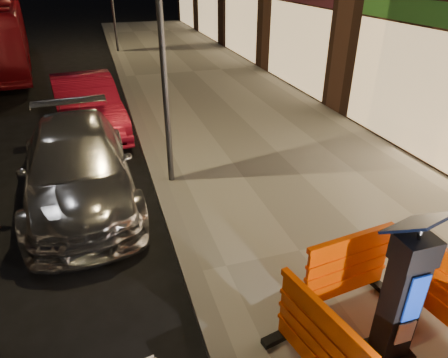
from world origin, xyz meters
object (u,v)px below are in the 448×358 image
object	(u,v)px
barrier_back	(347,268)
barrier_kerbside	(319,344)
car_red	(91,130)
bus_doubledecker	(1,68)
parking_kiosk	(403,295)
car_silver	(84,197)

from	to	relation	value
barrier_back	barrier_kerbside	bearing A→B (deg)	-141.92
barrier_kerbside	car_red	size ratio (longest dim) A/B	0.30
barrier_back	bus_doubledecker	world-z (taller)	bus_doubledecker
parking_kiosk	car_red	bearing A→B (deg)	99.74
car_silver	car_red	size ratio (longest dim) A/B	1.09
barrier_kerbside	bus_doubledecker	xyz separation A→B (m)	(-6.03, 18.26, -0.68)
barrier_kerbside	car_red	world-z (taller)	barrier_kerbside
barrier_back	bus_doubledecker	distance (m)	18.68
barrier_kerbside	car_silver	world-z (taller)	barrier_kerbside
bus_doubledecker	barrier_back	bearing A→B (deg)	-74.92
parking_kiosk	barrier_kerbside	world-z (taller)	parking_kiosk
barrier_kerbside	car_red	bearing A→B (deg)	2.20
barrier_back	barrier_kerbside	distance (m)	1.34
bus_doubledecker	car_silver	bearing A→B (deg)	-81.71
parking_kiosk	barrier_back	distance (m)	1.04
parking_kiosk	car_silver	world-z (taller)	parking_kiosk
barrier_back	bus_doubledecker	size ratio (longest dim) A/B	0.12
barrier_kerbside	parking_kiosk	bearing A→B (deg)	-101.92
barrier_back	car_red	xyz separation A→B (m)	(-3.21, 8.04, -0.68)
barrier_back	car_silver	bearing A→B (deg)	122.46
car_silver	car_red	world-z (taller)	car_red
barrier_kerbside	barrier_back	bearing A→B (deg)	-56.92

